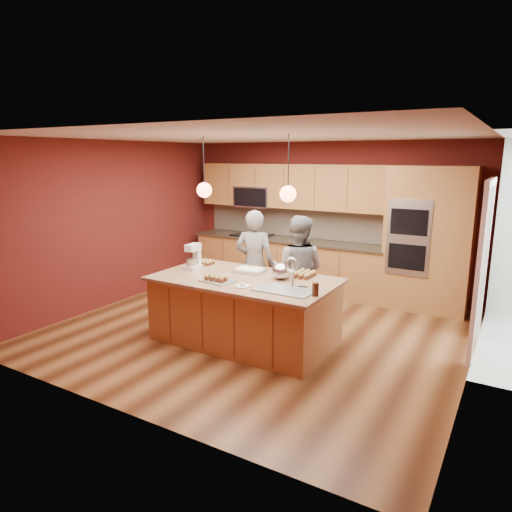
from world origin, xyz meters
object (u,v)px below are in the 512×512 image
Objects in this scene: person_left at (254,264)px; stand_mixer at (193,258)px; mixing_bowl at (281,271)px; person_right at (298,271)px; island at (245,309)px.

person_left is 4.64× the size of stand_mixer.
mixing_bowl is at bearing 124.02° from person_left.
person_left is at bearing 139.06° from mixing_bowl.
person_left reaches higher than mixing_bowl.
person_left reaches higher than person_right.
person_right is 0.75m from mixing_bowl.
stand_mixer is at bearing 176.52° from island.
stand_mixer is at bearing -173.68° from mixing_bowl.
person_right is 6.26× the size of mixing_bowl.
stand_mixer is 1.33m from mixing_bowl.
person_right reaches higher than island.
stand_mixer is 1.38× the size of mixing_bowl.
person_left is at bearing -12.26° from person_right.
person_right is (0.73, 0.00, -0.02)m from person_left.
stand_mixer is (-1.22, -0.87, 0.22)m from person_right.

